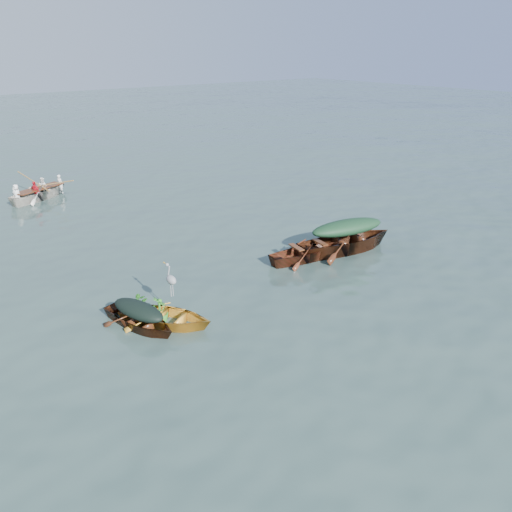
{
  "coord_description": "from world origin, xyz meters",
  "views": [
    {
      "loc": [
        -8.64,
        -10.46,
        6.71
      ],
      "look_at": [
        0.3,
        1.01,
        0.5
      ],
      "focal_mm": 35.0,
      "sensor_mm": 36.0,
      "label": 1
    }
  ],
  "objects": [
    {
      "name": "rowers",
      "position": [
        -2.75,
        13.5,
        0.89
      ],
      "size": [
        3.19,
        2.28,
        0.76
      ],
      "primitive_type": "imported",
      "rotation": [
        0.0,
        0.0,
        2.0
      ],
      "color": "silver",
      "rests_on": "rowed_boat"
    },
    {
      "name": "green_tarp_boat",
      "position": [
        3.75,
        0.33,
        0.0
      ],
      "size": [
        5.32,
        2.57,
        1.24
      ],
      "primitive_type": "imported",
      "rotation": [
        0.0,
        0.0,
        1.37
      ],
      "color": "#421A0F",
      "rests_on": "ground"
    },
    {
      "name": "dinghy_weeds",
      "position": [
        -3.9,
        0.26,
        0.72
      ],
      "size": [
        1.09,
        1.14,
        0.6
      ],
      "primitive_type": "imported",
      "rotation": [
        0.0,
        0.0,
        0.62
      ],
      "color": "#1E731E",
      "rests_on": "yellow_dinghy"
    },
    {
      "name": "dark_tarp_cover",
      "position": [
        -4.19,
        0.1,
        0.56
      ],
      "size": [
        1.06,
        1.79,
        0.4
      ],
      "primitive_type": "ellipsoid",
      "rotation": [
        0.0,
        0.0,
        0.27
      ],
      "color": "black",
      "rests_on": "dark_covered_boat"
    },
    {
      "name": "rowed_boat",
      "position": [
        -2.75,
        13.5,
        0.0
      ],
      "size": [
        4.41,
        2.92,
        1.01
      ],
      "primitive_type": "imported",
      "rotation": [
        0.0,
        0.0,
        2.0
      ],
      "color": "silver",
      "rests_on": "ground"
    },
    {
      "name": "oars",
      "position": [
        -2.75,
        13.5,
        0.54
      ],
      "size": [
        1.62,
        2.62,
        0.06
      ],
      "primitive_type": null,
      "rotation": [
        0.0,
        0.0,
        2.0
      ],
      "color": "olive",
      "rests_on": "rowed_boat"
    },
    {
      "name": "green_tarp_cover",
      "position": [
        3.75,
        0.33,
        0.88
      ],
      "size": [
        2.93,
        1.41,
        0.52
      ],
      "primitive_type": "ellipsoid",
      "rotation": [
        0.0,
        0.0,
        1.37
      ],
      "color": "#15341D",
      "rests_on": "green_tarp_boat"
    },
    {
      "name": "thwart_benches",
      "position": [
        2.22,
        0.64,
        0.46
      ],
      "size": [
        2.06,
        1.04,
        0.04
      ],
      "primitive_type": null,
      "rotation": [
        0.0,
        0.0,
        1.41
      ],
      "color": "#482410",
      "rests_on": "open_wooden_boat"
    },
    {
      "name": "heron",
      "position": [
        -3.18,
        0.16,
        0.88
      ],
      "size": [
        0.46,
        0.49,
        0.92
      ],
      "primitive_type": null,
      "rotation": [
        0.0,
        0.0,
        0.62
      ],
      "color": "#92969A",
      "rests_on": "yellow_dinghy"
    },
    {
      "name": "open_wooden_boat",
      "position": [
        2.22,
        0.64,
        0.0
      ],
      "size": [
        4.07,
        1.83,
        0.89
      ],
      "primitive_type": "imported",
      "rotation": [
        0.0,
        0.0,
        1.41
      ],
      "color": "#5B2316",
      "rests_on": "ground"
    },
    {
      "name": "yellow_dinghy",
      "position": [
        -3.6,
        -0.2,
        0.0
      ],
      "size": [
        2.89,
        3.3,
        0.83
      ],
      "primitive_type": "imported",
      "rotation": [
        0.0,
        0.0,
        0.62
      ],
      "color": "gold",
      "rests_on": "ground"
    },
    {
      "name": "dark_covered_boat",
      "position": [
        -4.19,
        0.1,
        0.0
      ],
      "size": [
        1.92,
        3.25,
        0.72
      ],
      "primitive_type": "imported",
      "rotation": [
        0.0,
        0.0,
        0.27
      ],
      "color": "#492C11",
      "rests_on": "ground"
    },
    {
      "name": "ground",
      "position": [
        0.0,
        0.0,
        0.0
      ],
      "size": [
        140.0,
        140.0,
        0.0
      ],
      "primitive_type": "plane",
      "color": "#364C47",
      "rests_on": "ground"
    }
  ]
}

